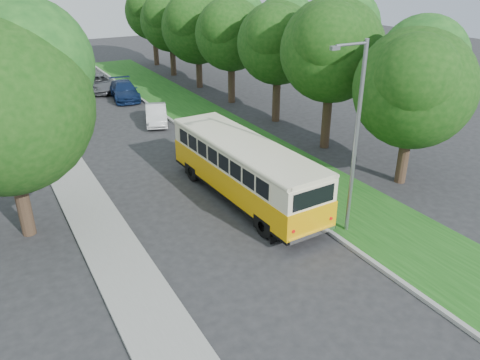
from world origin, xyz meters
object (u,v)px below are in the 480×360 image
car_white (156,114)px  lamppost_near (355,135)px  car_silver (198,149)px  lamppost_far (39,76)px  car_blue (124,90)px  vintage_bus (244,171)px  car_grey (98,83)px

car_white → lamppost_near: bearing=-66.0°
lamppost_near → car_silver: lamppost_near is taller
lamppost_near → car_silver: (-1.97, 10.47, -3.73)m
lamppost_far → car_blue: (7.21, 7.30, -3.38)m
vintage_bus → car_silver: 5.78m
lamppost_near → vintage_bus: bearing=114.7°
lamppost_near → car_grey: lamppost_near is taller
lamppost_far → car_blue: size_ratio=1.48×
car_white → car_blue: 7.64m
car_silver → vintage_bus: bearing=-94.9°
lamppost_far → car_white: 8.00m
car_blue → car_grey: size_ratio=0.99×
car_blue → car_silver: bearing=-82.8°
car_silver → car_white: (0.28, 7.69, 0.03)m
car_blue → car_white: bearing=-81.8°
car_silver → car_blue: size_ratio=0.74×
lamppost_far → car_grey: lamppost_far is taller
car_grey → lamppost_far: bearing=-120.6°
car_silver → car_grey: size_ratio=0.73×
lamppost_near → vintage_bus: (-2.19, 4.75, -2.86)m
car_silver → car_grey: car_grey is taller
car_blue → car_grey: (-1.25, 3.75, -0.02)m
vintage_bus → car_white: (0.50, 13.40, -0.84)m
lamppost_far → car_grey: size_ratio=1.46×
car_white → vintage_bus: bearing=-73.5°
car_blue → lamppost_far: bearing=-126.5°
vintage_bus → car_grey: (-0.76, 24.80, -0.80)m
lamppost_near → car_silver: size_ratio=2.14×
lamppost_far → car_grey: (5.96, 11.05, -3.40)m
lamppost_far → car_silver: 11.17m
vintage_bus → car_blue: size_ratio=2.00×
vintage_bus → car_grey: vintage_bus is taller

